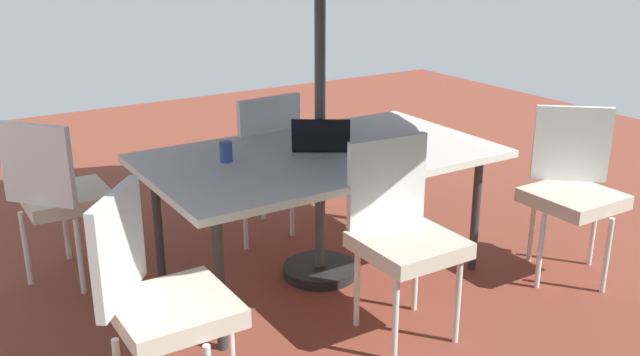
{
  "coord_description": "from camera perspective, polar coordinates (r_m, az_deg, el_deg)",
  "views": [
    {
      "loc": [
        2.02,
        3.2,
        1.91
      ],
      "look_at": [
        0.0,
        0.0,
        0.61
      ],
      "focal_mm": 39.46,
      "sensor_mm": 36.0,
      "label": 1
    }
  ],
  "objects": [
    {
      "name": "dining_table",
      "position": [
        3.96,
        0.0,
        1.42
      ],
      "size": [
        1.96,
        1.14,
        0.76
      ],
      "color": "silver",
      "rests_on": "ground_plane"
    },
    {
      "name": "chair_northwest",
      "position": [
        4.32,
        19.78,
        -0.5
      ],
      "size": [
        0.58,
        0.59,
        0.98
      ],
      "rotation": [
        0.0,
        0.0,
        2.43
      ],
      "color": "beige",
      "rests_on": "ground_plane"
    },
    {
      "name": "cup",
      "position": [
        3.81,
        -7.63,
        2.14
      ],
      "size": [
        0.07,
        0.07,
        0.11
      ],
      "primitive_type": "cylinder",
      "color": "#334C99",
      "rests_on": "dining_table"
    },
    {
      "name": "laptop",
      "position": [
        3.93,
        0.08,
        2.73
      ],
      "size": [
        0.4,
        0.38,
        0.21
      ],
      "rotation": [
        0.0,
        0.0,
        -0.58
      ],
      "color": "gray",
      "rests_on": "dining_table"
    },
    {
      "name": "chair_southeast",
      "position": [
        4.22,
        -20.43,
        -1.01
      ],
      "size": [
        0.59,
        0.58,
        0.98
      ],
      "rotation": [
        0.0,
        0.0,
        5.42
      ],
      "color": "beige",
      "rests_on": "ground_plane"
    },
    {
      "name": "chair_north",
      "position": [
        3.48,
        6.65,
        -4.1
      ],
      "size": [
        0.47,
        0.48,
        0.98
      ],
      "rotation": [
        0.0,
        0.0,
        3.05
      ],
      "color": "beige",
      "rests_on": "ground_plane"
    },
    {
      "name": "chair_south",
      "position": [
        4.57,
        -5.04,
        1.63
      ],
      "size": [
        0.46,
        0.48,
        0.98
      ],
      "rotation": [
        0.0,
        0.0,
        0.07
      ],
      "color": "beige",
      "rests_on": "ground_plane"
    },
    {
      "name": "chair_northeast",
      "position": [
        2.92,
        -12.99,
        -9.21
      ],
      "size": [
        0.58,
        0.58,
        0.98
      ],
      "rotation": [
        0.0,
        0.0,
        4.03
      ],
      "color": "beige",
      "rests_on": "ground_plane"
    },
    {
      "name": "ground_plane",
      "position": [
        4.24,
        0.0,
        -7.95
      ],
      "size": [
        10.0,
        10.0,
        0.02
      ],
      "primitive_type": "cube",
      "color": "brown"
    }
  ]
}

